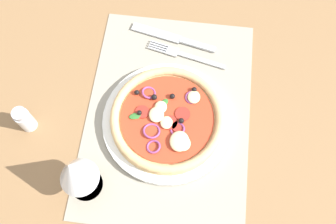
# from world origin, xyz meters

# --- Properties ---
(ground_plane) EXTENTS (1.90, 1.40, 0.02)m
(ground_plane) POSITION_xyz_m (0.00, 0.00, -0.01)
(ground_plane) COLOR olive
(placemat) EXTENTS (0.48, 0.34, 0.00)m
(placemat) POSITION_xyz_m (0.00, 0.00, 0.00)
(placemat) COLOR gray
(placemat) RESTS_ON ground_plane
(plate) EXTENTS (0.27, 0.27, 0.01)m
(plate) POSITION_xyz_m (-0.02, -0.00, 0.01)
(plate) COLOR silver
(plate) RESTS_ON placemat
(pizza) EXTENTS (0.23, 0.23, 0.03)m
(pizza) POSITION_xyz_m (-0.02, -0.00, 0.03)
(pizza) COLOR tan
(pizza) RESTS_ON plate
(fork) EXTENTS (0.05, 0.18, 0.00)m
(fork) POSITION_xyz_m (0.15, -0.01, 0.01)
(fork) COLOR #B2B5BA
(fork) RESTS_ON placemat
(knife) EXTENTS (0.06, 0.20, 0.01)m
(knife) POSITION_xyz_m (0.19, 0.01, 0.01)
(knife) COLOR #B2B5BA
(knife) RESTS_ON placemat
(wine_glass) EXTENTS (0.07, 0.07, 0.15)m
(wine_glass) POSITION_xyz_m (-0.17, 0.14, 0.10)
(wine_glass) COLOR silver
(wine_glass) RESTS_ON ground_plane
(pepper_shaker) EXTENTS (0.03, 0.03, 0.07)m
(pepper_shaker) POSITION_xyz_m (-0.06, 0.28, 0.03)
(pepper_shaker) COLOR silver
(pepper_shaker) RESTS_ON ground_plane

